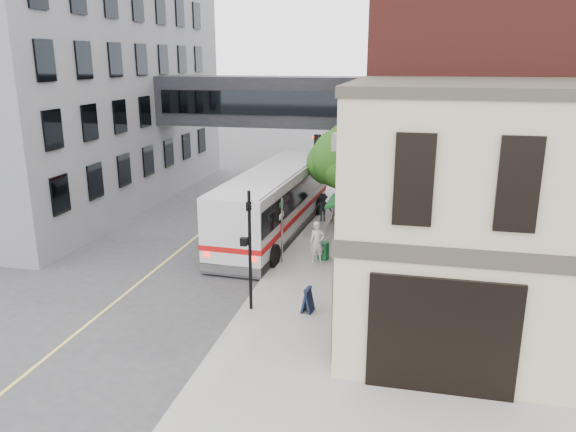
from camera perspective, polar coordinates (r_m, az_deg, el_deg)
The scene contains 17 objects.
ground at distance 19.65m, azimuth -6.59°, elevation -12.02°, with size 120.00×120.00×0.00m, color #38383A.
sidewalk_main at distance 31.91m, azimuth 5.10°, elevation -0.73°, with size 4.00×60.00×0.15m, color gray.
corner_building at distance 19.23m, azimuth 21.31°, elevation -0.15°, with size 10.19×8.12×8.45m.
brick_building at distance 31.66m, azimuth 20.41°, elevation 10.97°, with size 13.76×18.00×14.00m.
opposite_building at distance 39.71m, azimuth -23.08°, elevation 11.53°, with size 14.00×24.00×14.00m, color slate.
skyway_bridge at distance 35.58m, azimuth -1.90°, elevation 11.58°, with size 14.00×3.18×3.00m.
traffic_signal_near at distance 20.14m, azimuth -4.00°, elevation -2.03°, with size 0.44×0.22×4.60m.
traffic_signal_far at distance 34.31m, azimuth 3.03°, elevation 6.09°, with size 0.53×0.28×4.50m.
street_sign_pole at distance 25.05m, azimuth -0.64°, elevation -0.89°, with size 0.08×0.75×3.00m.
street_tree at distance 30.25m, azimuth 5.44°, elevation 5.81°, with size 3.80×3.20×5.60m.
lane_marking at distance 29.95m, azimuth -9.37°, elevation -2.14°, with size 0.12×40.00×0.01m, color #D8CC4C.
bus at distance 29.43m, azimuth -1.41°, elevation 1.67°, with size 3.66×12.98×3.46m.
pedestrian_a at distance 25.33m, azimuth 2.98°, elevation -2.69°, with size 0.69×0.46×1.90m, color silver.
pedestrian_b at distance 31.71m, azimuth 4.99°, elevation 0.80°, with size 0.77×0.60×1.59m, color #C17D91.
pedestrian_c at distance 31.83m, azimuth 3.57°, elevation 0.90°, with size 1.03×0.59×1.60m, color black.
newspaper_box at distance 25.88m, azimuth 3.61°, elevation -3.54°, with size 0.42×0.37×0.83m, color #16602F.
sandwich_board at distance 20.69m, azimuth 2.02°, elevation -8.51°, with size 0.34×0.53×0.94m, color black.
Camera 1 is at (5.96, -16.33, 9.16)m, focal length 35.00 mm.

